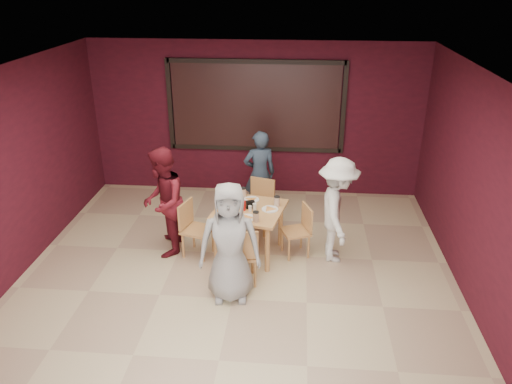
# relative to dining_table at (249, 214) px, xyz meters

# --- Properties ---
(floor) EXTENTS (7.00, 7.00, 0.00)m
(floor) POSITION_rel_dining_table_xyz_m (-0.11, -1.14, -0.66)
(floor) COLOR #CAB78C
(floor) RESTS_ON ground
(window_blinds) EXTENTS (3.00, 0.02, 1.50)m
(window_blinds) POSITION_rel_dining_table_xyz_m (-0.11, 2.31, 0.99)
(window_blinds) COLOR black
(dining_table) EXTENTS (1.12, 1.12, 0.90)m
(dining_table) POSITION_rel_dining_table_xyz_m (0.00, 0.00, 0.00)
(dining_table) COLOR #C2794F
(dining_table) RESTS_ON floor
(chair_front) EXTENTS (0.49, 0.49, 0.86)m
(chair_front) POSITION_rel_dining_table_xyz_m (-0.02, -0.79, -0.17)
(chair_front) COLOR tan
(chair_front) RESTS_ON floor
(chair_back) EXTENTS (0.51, 0.51, 0.85)m
(chair_back) POSITION_rel_dining_table_xyz_m (0.09, 0.80, -0.18)
(chair_back) COLOR tan
(chair_back) RESTS_ON floor
(chair_left) EXTENTS (0.50, 0.50, 0.83)m
(chair_left) POSITION_rel_dining_table_xyz_m (-0.82, -0.07, -0.19)
(chair_left) COLOR tan
(chair_left) RESTS_ON floor
(chair_right) EXTENTS (0.48, 0.48, 0.78)m
(chair_right) POSITION_rel_dining_table_xyz_m (0.74, 0.06, -0.22)
(chair_right) COLOR tan
(chair_right) RESTS_ON floor
(diner_front) EXTENTS (0.83, 0.59, 1.59)m
(diner_front) POSITION_rel_dining_table_xyz_m (-0.14, -1.08, 0.14)
(diner_front) COLOR #979797
(diner_front) RESTS_ON floor
(diner_back) EXTENTS (0.62, 0.49, 1.50)m
(diner_back) POSITION_rel_dining_table_xyz_m (0.04, 1.34, 0.09)
(diner_back) COLOR #2D3D51
(diner_back) RESTS_ON floor
(diner_left) EXTENTS (0.71, 0.86, 1.63)m
(diner_left) POSITION_rel_dining_table_xyz_m (-1.25, -0.03, 0.16)
(diner_left) COLOR maroon
(diner_left) RESTS_ON floor
(diner_right) EXTENTS (0.62, 1.03, 1.55)m
(diner_right) POSITION_rel_dining_table_xyz_m (1.25, -0.00, 0.12)
(diner_right) COLOR silver
(diner_right) RESTS_ON floor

